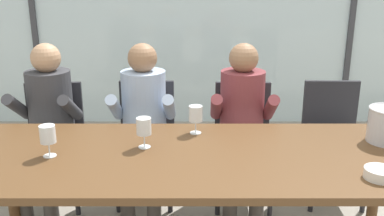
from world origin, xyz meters
The scene contains 17 objects.
ground centered at (0.00, 1.00, 0.00)m, with size 14.00×14.00×0.00m, color #9E9384.
window_glass_panel centered at (0.00, 2.67, 1.30)m, with size 7.80×0.03×2.60m, color silver.
window_mullion_left centered at (-1.76, 2.65, 1.30)m, with size 0.06×0.06×2.60m, color #38383D.
window_mullion_right centered at (1.76, 2.65, 1.30)m, with size 0.06×0.06×2.60m, color #38383D.
hillside_vineyard centered at (0.00, 5.79, 0.99)m, with size 13.80×2.40×1.99m, color #568942.
dining_table centered at (0.00, 0.00, 0.68)m, with size 2.60×0.97×0.74m.
chair_near_curtain centered at (-1.05, 0.87, 0.53)m, with size 0.47×0.47×0.90m.
chair_left_of_center centered at (-0.36, 0.92, 0.53)m, with size 0.44×0.44×0.90m.
chair_center centered at (0.38, 0.88, 0.53)m, with size 0.45×0.45×0.90m.
chair_right_of_center centered at (1.07, 0.93, 0.53)m, with size 0.45×0.45×0.90m.
person_charcoal_jacket centered at (-1.04, 0.76, 0.70)m, with size 0.48×0.62×1.22m.
person_pale_blue_shirt centered at (-0.36, 0.76, 0.70)m, with size 0.46×0.61×1.22m.
person_maroon_top centered at (0.35, 0.76, 0.70)m, with size 0.47×0.62×1.22m.
tasting_bowl centered at (0.89, -0.30, 0.77)m, with size 0.15×0.15×0.05m, color silver.
wine_glass_by_left_taster centered at (-0.28, 0.09, 0.87)m, with size 0.08×0.08×0.17m.
wine_glass_near_bucket centered at (-0.77, -0.03, 0.87)m, with size 0.08×0.08×0.17m.
wine_glass_center_pour centered at (0.01, 0.31, 0.87)m, with size 0.08×0.08×0.17m.
Camera 1 is at (-0.01, -2.15, 1.68)m, focal length 40.13 mm.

